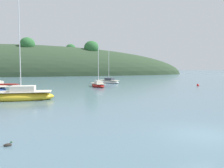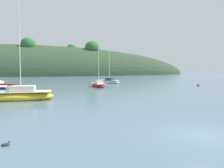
{
  "view_description": "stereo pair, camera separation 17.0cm",
  "coord_description": "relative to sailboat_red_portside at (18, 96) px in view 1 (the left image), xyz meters",
  "views": [
    {
      "loc": [
        -7.53,
        -10.65,
        3.54
      ],
      "look_at": [
        0.0,
        20.0,
        1.2
      ],
      "focal_mm": 38.19,
      "sensor_mm": 36.0,
      "label": 1
    },
    {
      "loc": [
        -7.36,
        -10.69,
        3.54
      ],
      "look_at": [
        0.0,
        20.0,
        1.2
      ],
      "focal_mm": 38.19,
      "sensor_mm": 36.0,
      "label": 2
    }
  ],
  "objects": [
    {
      "name": "ground_plane",
      "position": [
        11.23,
        -15.87,
        -0.45
      ],
      "size": [
        400.0,
        400.0,
        0.0
      ],
      "primitive_type": "plane",
      "color": "slate"
    },
    {
      "name": "far_shoreline_hill",
      "position": [
        -13.85,
        75.35,
        -0.35
      ],
      "size": [
        150.0,
        36.0,
        27.98
      ],
      "color": "#2D422B",
      "rests_on": "ground"
    },
    {
      "name": "sailboat_red_portside",
      "position": [
        0.0,
        0.0,
        0.0
      ],
      "size": [
        7.65,
        2.91,
        11.06
      ],
      "color": "gold",
      "rests_on": "ground"
    },
    {
      "name": "sailboat_grey_yawl",
      "position": [
        14.79,
        22.19,
        -0.11
      ],
      "size": [
        4.9,
        5.27,
        8.07
      ],
      "color": "white",
      "rests_on": "ground"
    },
    {
      "name": "sailboat_teal_outer",
      "position": [
        11.16,
        13.99,
        -0.13
      ],
      "size": [
        2.28,
        5.18,
        7.42
      ],
      "color": "red",
      "rests_on": "ground"
    },
    {
      "name": "mooring_buoy_channel",
      "position": [
        29.24,
        11.75,
        -0.33
      ],
      "size": [
        0.44,
        0.44,
        0.54
      ],
      "color": "red",
      "rests_on": "ground"
    },
    {
      "name": "duck_lead",
      "position": [
        1.67,
        -15.36,
        -0.4
      ],
      "size": [
        0.43,
        0.24,
        0.24
      ],
      "color": "#2D2823",
      "rests_on": "ground"
    }
  ]
}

